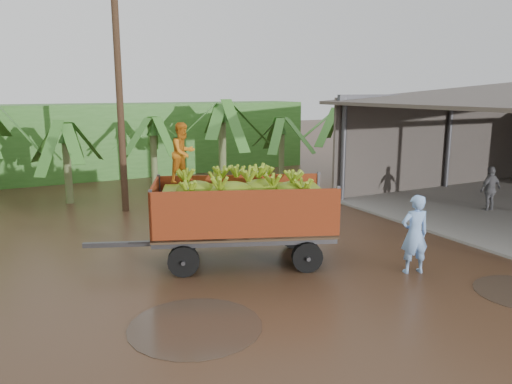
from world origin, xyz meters
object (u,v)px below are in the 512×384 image
(man_blue, at_px, (415,234))
(utility_pole, at_px, (120,98))
(banana_trailer, at_px, (242,210))
(man_grey, at_px, (490,189))

(man_blue, distance_m, utility_pole, 10.91)
(banana_trailer, bearing_deg, man_grey, 25.03)
(man_grey, height_order, utility_pole, utility_pole)
(man_grey, bearing_deg, utility_pole, -28.55)
(man_blue, relative_size, man_grey, 1.15)
(banana_trailer, distance_m, man_blue, 4.21)
(man_blue, height_order, man_grey, man_blue)
(banana_trailer, xyz_separation_m, man_grey, (10.08, 0.56, -0.52))
(man_blue, bearing_deg, banana_trailer, -23.57)
(banana_trailer, distance_m, man_grey, 10.11)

